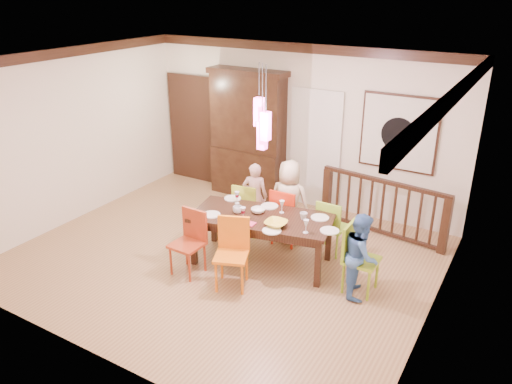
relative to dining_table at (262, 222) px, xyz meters
The scene contains 37 objects.
floor 0.89m from the dining_table, 161.18° to the right, with size 6.00×6.00×0.00m, color #976D49.
ceiling 2.31m from the dining_table, 161.18° to the right, with size 6.00×6.00×0.00m, color white.
wall_back 2.50m from the dining_table, 103.60° to the left, with size 6.00×6.00×0.00m, color silver.
wall_left 3.65m from the dining_table, behind, with size 5.00×5.00×0.00m, color silver.
wall_right 2.57m from the dining_table, ahead, with size 5.00×5.00×0.00m, color silver.
crown_molding 2.24m from the dining_table, 161.18° to the right, with size 6.00×5.00×0.16m, color black, non-canonical shape.
panel_door 3.74m from the dining_table, 142.63° to the left, with size 1.04×0.07×2.24m, color black.
white_doorway 2.32m from the dining_table, 95.25° to the left, with size 0.97×0.05×2.22m, color silver.
painting 2.75m from the dining_table, 61.34° to the left, with size 1.25×0.06×1.25m.
pendant_cluster 1.44m from the dining_table, 32.01° to the right, with size 0.27×0.21×1.14m.
dining_table is the anchor object (origin of this frame).
chair_far_left 0.95m from the dining_table, 133.54° to the left, with size 0.47×0.47×0.90m.
chair_far_mid 0.74m from the dining_table, 87.02° to the left, with size 0.44×0.44×0.93m.
chair_far_right 1.12m from the dining_table, 45.95° to the left, with size 0.41×0.41×0.88m.
chair_near_left 1.10m from the dining_table, 132.95° to the right, with size 0.44×0.44×0.93m.
chair_near_mid 0.78m from the dining_table, 91.96° to the right, with size 0.57×0.57×0.96m.
chair_end_right 1.51m from the dining_table, ahead, with size 0.43×0.43×0.95m.
china_hutch 2.65m from the dining_table, 125.76° to the left, with size 1.53×0.46×2.41m.
balustrade 2.16m from the dining_table, 54.86° to the left, with size 2.18×0.34×0.96m.
person_far_left 1.11m from the dining_table, 125.83° to the left, with size 0.42×0.28×1.16m, color #FABEC1.
person_far_mid 0.81m from the dining_table, 88.48° to the left, with size 0.66×0.43×1.34m, color beige.
person_end_right 1.52m from the dining_table, ahead, with size 0.56×0.44×1.16m, color #4172B8.
serving_bowl 0.39m from the dining_table, 28.37° to the right, with size 0.30×0.30×0.07m, color yellow.
small_bowl 0.18m from the dining_table, 145.18° to the left, with size 0.21×0.21×0.07m, color white.
cup_left 0.39m from the dining_table, 164.99° to the right, with size 0.14×0.14×0.11m, color silver.
cup_right 0.61m from the dining_table, 20.28° to the left, with size 0.11×0.11×0.10m, color silver.
plate_far_left 0.77m from the dining_table, 156.43° to the left, with size 0.26×0.26×0.01m, color white.
plate_far_mid 0.36m from the dining_table, 100.75° to the left, with size 0.26×0.26×0.01m, color white.
plate_far_right 0.83m from the dining_table, 25.72° to the left, with size 0.26×0.26×0.01m, color white.
plate_near_left 0.73m from the dining_table, 151.89° to the right, with size 0.26×0.26×0.01m, color white.
plate_near_mid 0.50m from the dining_table, 44.09° to the right, with size 0.26×0.26×0.01m, color white.
plate_end_right 1.03m from the dining_table, ahead, with size 0.26×0.26×0.01m, color white.
wine_glass_a 0.61m from the dining_table, 160.40° to the left, with size 0.08×0.08×0.19m, color #590C19, non-canonical shape.
wine_glass_b 0.36m from the dining_table, 51.75° to the left, with size 0.08×0.08×0.19m, color silver, non-canonical shape.
wine_glass_c 0.34m from the dining_table, 125.20° to the right, with size 0.08×0.08×0.19m, color #590C19, non-canonical shape.
wine_glass_d 0.80m from the dining_table, 11.00° to the right, with size 0.08×0.08×0.19m, color silver, non-canonical shape.
napkin 0.33m from the dining_table, 95.34° to the right, with size 0.18×0.14×0.01m, color #D83359.
Camera 1 is at (3.77, -5.41, 3.85)m, focal length 35.00 mm.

